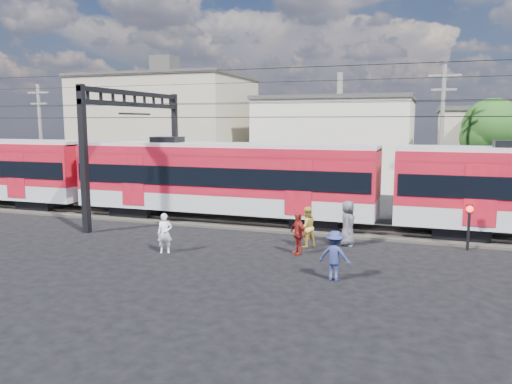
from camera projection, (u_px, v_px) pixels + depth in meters
ground at (262, 274)px, 17.44m from camera, size 120.00×120.00×0.00m
track_bed at (312, 227)px, 24.92m from camera, size 70.00×3.40×0.12m
rail_near at (309, 228)px, 24.20m from camera, size 70.00×0.12×0.12m
rail_far at (315, 222)px, 25.60m from camera, size 70.00×0.12×0.12m
commuter_train at (226, 177)px, 26.09m from camera, size 50.30×3.08×4.17m
catenary at (157, 124)px, 27.00m from camera, size 70.00×9.30×7.52m
building_west at (166, 129)px, 44.74m from camera, size 14.28×10.20×9.30m
building_midwest at (339, 141)px, 42.85m from camera, size 12.24×12.24×7.30m
utility_pole_mid at (441, 135)px, 28.91m from camera, size 1.80×0.24×8.50m
utility_pole_west at (41, 135)px, 37.04m from camera, size 1.80×0.24×8.00m
tree_near at (495, 132)px, 30.76m from camera, size 3.82×3.64×6.72m
pedestrian_a at (165, 233)px, 20.14m from camera, size 0.70×0.60×1.61m
pedestrian_b at (307, 227)px, 21.04m from camera, size 1.06×1.05×1.73m
pedestrian_c at (335, 256)px, 16.62m from camera, size 1.16×0.77×1.69m
pedestrian_d at (298, 234)px, 19.91m from camera, size 1.01×0.97×1.68m
pedestrian_e at (348, 223)px, 21.21m from camera, size 0.66×0.98×1.96m
crossing_signal at (469, 219)px, 20.45m from camera, size 0.28×0.28×1.91m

